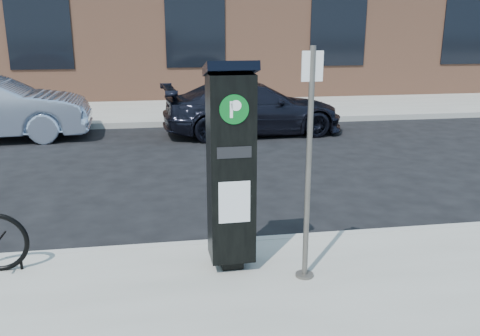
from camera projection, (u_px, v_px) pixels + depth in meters
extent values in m
plane|color=black|center=(273.00, 248.00, 6.28)|extent=(120.00, 120.00, 0.00)
cube|color=gray|center=(193.00, 94.00, 19.56)|extent=(60.00, 12.00, 0.15)
cube|color=#9E9B93|center=(274.00, 243.00, 6.24)|extent=(60.00, 0.12, 0.16)
cube|color=#9E9B93|center=(208.00, 123.00, 13.88)|extent=(60.00, 0.12, 0.16)
cube|color=black|center=(37.00, 13.00, 16.07)|extent=(2.00, 0.06, 3.50)
cube|color=black|center=(195.00, 14.00, 16.84)|extent=(2.00, 0.06, 3.50)
cube|color=black|center=(339.00, 14.00, 17.61)|extent=(2.00, 0.06, 3.50)
cube|color=black|center=(471.00, 15.00, 18.38)|extent=(2.00, 0.06, 3.50)
cube|color=black|center=(231.00, 261.00, 5.48)|extent=(0.23, 0.23, 0.11)
cube|color=black|center=(231.00, 169.00, 5.20)|extent=(0.47, 0.41, 1.94)
cube|color=black|center=(230.00, 69.00, 4.92)|extent=(0.51, 0.46, 0.18)
cylinder|color=#064E18|center=(234.00, 109.00, 4.83)|extent=(0.29, 0.02, 0.29)
cube|color=white|center=(234.00, 109.00, 4.83)|extent=(0.10, 0.01, 0.16)
cube|color=silver|center=(234.00, 202.00, 5.09)|extent=(0.32, 0.02, 0.43)
cube|color=black|center=(234.00, 152.00, 4.95)|extent=(0.34, 0.02, 0.11)
cylinder|color=#5C5951|center=(304.00, 275.00, 5.27)|extent=(0.19, 0.19, 0.03)
cylinder|color=#5C5951|center=(309.00, 168.00, 4.95)|extent=(0.06, 0.06, 2.33)
cube|color=silver|center=(312.00, 66.00, 4.68)|extent=(0.21, 0.03, 0.28)
cylinder|color=black|center=(21.00, 264.00, 5.40)|extent=(0.03, 0.03, 0.13)
imported|color=black|center=(253.00, 108.00, 12.68)|extent=(4.59, 2.10, 1.30)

